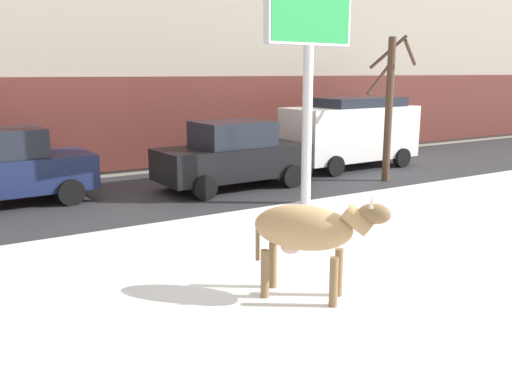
{
  "coord_description": "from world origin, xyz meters",
  "views": [
    {
      "loc": [
        -5.22,
        -6.16,
        3.14
      ],
      "look_at": [
        -0.44,
        1.75,
        1.1
      ],
      "focal_mm": 38.23,
      "sensor_mm": 36.0,
      "label": 1
    }
  ],
  "objects_px": {
    "pedestrian_near_billboard": "(259,137)",
    "bare_tree_left_lot": "(389,103)",
    "cow_tan": "(308,230)",
    "billboard": "(309,19)",
    "car_black_sedan": "(233,155)",
    "car_navy_sedan": "(0,168)",
    "car_white_van": "(351,130)"
  },
  "relations": [
    {
      "from": "billboard",
      "to": "car_black_sedan",
      "type": "xyz_separation_m",
      "value": [
        -0.64,
        2.53,
        -3.41
      ]
    },
    {
      "from": "car_black_sedan",
      "to": "bare_tree_left_lot",
      "type": "relative_size",
      "value": 1.02
    },
    {
      "from": "billboard",
      "to": "car_black_sedan",
      "type": "bearing_deg",
      "value": 104.18
    },
    {
      "from": "billboard",
      "to": "bare_tree_left_lot",
      "type": "distance_m",
      "value": 4.36
    },
    {
      "from": "car_black_sedan",
      "to": "car_white_van",
      "type": "xyz_separation_m",
      "value": [
        4.97,
        0.89,
        0.33
      ]
    },
    {
      "from": "cow_tan",
      "to": "car_navy_sedan",
      "type": "xyz_separation_m",
      "value": [
        -2.99,
        8.17,
        -0.09
      ]
    },
    {
      "from": "billboard",
      "to": "bare_tree_left_lot",
      "type": "bearing_deg",
      "value": 16.4
    },
    {
      "from": "cow_tan",
      "to": "car_black_sedan",
      "type": "xyz_separation_m",
      "value": [
        2.71,
        7.11,
        -0.09
      ]
    },
    {
      "from": "billboard",
      "to": "pedestrian_near_billboard",
      "type": "xyz_separation_m",
      "value": [
        2.37,
        6.06,
        -3.43
      ]
    },
    {
      "from": "car_navy_sedan",
      "to": "car_black_sedan",
      "type": "height_order",
      "value": "same"
    },
    {
      "from": "pedestrian_near_billboard",
      "to": "bare_tree_left_lot",
      "type": "height_order",
      "value": "bare_tree_left_lot"
    },
    {
      "from": "cow_tan",
      "to": "pedestrian_near_billboard",
      "type": "relative_size",
      "value": 0.99
    },
    {
      "from": "cow_tan",
      "to": "pedestrian_near_billboard",
      "type": "distance_m",
      "value": 12.09
    },
    {
      "from": "pedestrian_near_billboard",
      "to": "bare_tree_left_lot",
      "type": "bearing_deg",
      "value": -75.0
    },
    {
      "from": "cow_tan",
      "to": "pedestrian_near_billboard",
      "type": "xyz_separation_m",
      "value": [
        5.72,
        10.65,
        -0.11
      ]
    },
    {
      "from": "car_white_van",
      "to": "pedestrian_near_billboard",
      "type": "xyz_separation_m",
      "value": [
        -1.96,
        2.65,
        -0.36
      ]
    },
    {
      "from": "pedestrian_near_billboard",
      "to": "bare_tree_left_lot",
      "type": "xyz_separation_m",
      "value": [
        1.33,
        -4.97,
        1.4
      ]
    },
    {
      "from": "car_navy_sedan",
      "to": "car_white_van",
      "type": "relative_size",
      "value": 0.91
    },
    {
      "from": "bare_tree_left_lot",
      "to": "billboard",
      "type": "bearing_deg",
      "value": -163.6
    },
    {
      "from": "cow_tan",
      "to": "car_black_sedan",
      "type": "relative_size",
      "value": 0.4
    },
    {
      "from": "cow_tan",
      "to": "billboard",
      "type": "xyz_separation_m",
      "value": [
        3.35,
        4.59,
        3.32
      ]
    },
    {
      "from": "billboard",
      "to": "car_white_van",
      "type": "distance_m",
      "value": 6.31
    },
    {
      "from": "car_navy_sedan",
      "to": "bare_tree_left_lot",
      "type": "relative_size",
      "value": 1.02
    },
    {
      "from": "billboard",
      "to": "car_black_sedan",
      "type": "relative_size",
      "value": 1.3
    },
    {
      "from": "car_navy_sedan",
      "to": "pedestrian_near_billboard",
      "type": "height_order",
      "value": "car_navy_sedan"
    },
    {
      "from": "car_navy_sedan",
      "to": "pedestrian_near_billboard",
      "type": "xyz_separation_m",
      "value": [
        8.71,
        2.48,
        -0.03
      ]
    },
    {
      "from": "cow_tan",
      "to": "car_white_van",
      "type": "height_order",
      "value": "car_white_van"
    },
    {
      "from": "car_white_van",
      "to": "cow_tan",
      "type": "bearing_deg",
      "value": -133.83
    },
    {
      "from": "car_navy_sedan",
      "to": "car_black_sedan",
      "type": "relative_size",
      "value": 1.0
    },
    {
      "from": "car_black_sedan",
      "to": "bare_tree_left_lot",
      "type": "height_order",
      "value": "bare_tree_left_lot"
    },
    {
      "from": "cow_tan",
      "to": "pedestrian_near_billboard",
      "type": "bearing_deg",
      "value": 61.75
    },
    {
      "from": "billboard",
      "to": "car_navy_sedan",
      "type": "relative_size",
      "value": 1.3
    }
  ]
}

